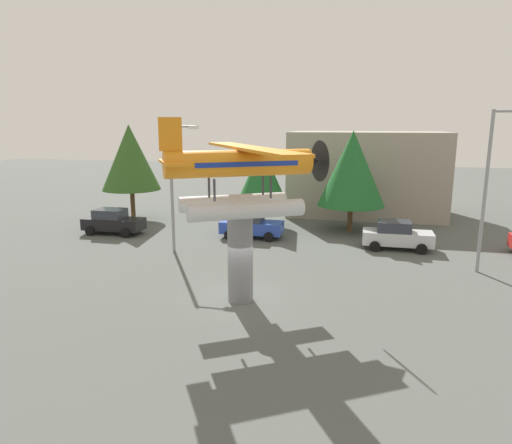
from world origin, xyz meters
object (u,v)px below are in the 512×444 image
(display_pedestal, at_px, (240,258))
(storefront_building, at_px, (366,173))
(car_mid_blue, at_px, (251,225))
(streetlight_primary, at_px, (175,179))
(streetlight_secondary, at_px, (490,181))
(tree_east, at_px, (262,175))
(floatplane_monument, at_px, (243,175))
(tree_west, at_px, (130,157))
(tree_center_back, at_px, (352,169))
(car_near_black, at_px, (113,221))
(car_far_silver, at_px, (397,235))

(display_pedestal, bearing_deg, storefront_building, 76.47)
(display_pedestal, xyz_separation_m, car_mid_blue, (-2.26, 11.16, -1.05))
(streetlight_primary, xyz_separation_m, streetlight_secondary, (17.06, -0.09, 0.38))
(tree_east, bearing_deg, car_mid_blue, -90.24)
(floatplane_monument, bearing_deg, storefront_building, 45.47)
(car_mid_blue, height_order, tree_west, tree_west)
(storefront_building, distance_m, tree_center_back, 7.49)
(car_near_black, distance_m, car_far_silver, 19.20)
(display_pedestal, distance_m, storefront_building, 22.68)
(car_near_black, distance_m, tree_west, 6.43)
(tree_west, bearing_deg, car_far_silver, -12.63)
(floatplane_monument, relative_size, tree_east, 1.57)
(tree_west, bearing_deg, streetlight_primary, -48.49)
(car_near_black, xyz_separation_m, tree_center_back, (16.24, 4.63, 3.64))
(display_pedestal, distance_m, tree_center_back, 15.48)
(streetlight_secondary, relative_size, tree_east, 1.37)
(streetlight_secondary, height_order, tree_east, streetlight_secondary)
(car_far_silver, relative_size, storefront_building, 0.33)
(storefront_building, xyz_separation_m, tree_east, (-7.54, -7.43, 0.44))
(car_near_black, height_order, streetlight_primary, streetlight_primary)
(display_pedestal, relative_size, storefront_building, 0.30)
(car_mid_blue, xyz_separation_m, streetlight_primary, (-3.54, -4.42, 3.53))
(display_pedestal, relative_size, floatplane_monument, 0.41)
(floatplane_monument, xyz_separation_m, car_near_black, (-12.10, 9.95, -4.65))
(display_pedestal, bearing_deg, car_far_silver, 55.09)
(streetlight_primary, relative_size, tree_west, 1.00)
(tree_east, bearing_deg, streetlight_secondary, -30.41)
(car_far_silver, bearing_deg, tree_east, 155.85)
(floatplane_monument, xyz_separation_m, car_far_silver, (7.10, 10.26, -4.65))
(streetlight_secondary, bearing_deg, car_mid_blue, 161.54)
(car_near_black, height_order, car_far_silver, same)
(car_mid_blue, bearing_deg, tree_east, 89.76)
(display_pedestal, bearing_deg, tree_west, 131.15)
(tree_east, height_order, tree_center_back, tree_center_back)
(car_far_silver, distance_m, storefront_building, 12.11)
(car_far_silver, xyz_separation_m, streetlight_primary, (-13.01, -3.59, 3.53))
(car_mid_blue, bearing_deg, tree_west, 160.97)
(car_mid_blue, bearing_deg, display_pedestal, -78.55)
(streetlight_secondary, distance_m, tree_west, 25.60)
(floatplane_monument, distance_m, streetlight_secondary, 12.97)
(tree_west, bearing_deg, display_pedestal, -48.85)
(floatplane_monument, bearing_deg, car_far_silver, 24.09)
(tree_west, height_order, tree_east, tree_west)
(car_mid_blue, height_order, tree_center_back, tree_center_back)
(car_far_silver, relative_size, tree_east, 0.70)
(display_pedestal, relative_size, tree_east, 0.64)
(display_pedestal, xyz_separation_m, floatplane_monument, (0.11, 0.07, 3.60))
(car_near_black, bearing_deg, floatplane_monument, -39.45)
(car_near_black, xyz_separation_m, tree_east, (9.74, 4.55, 3.04))
(display_pedestal, height_order, car_near_black, display_pedestal)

